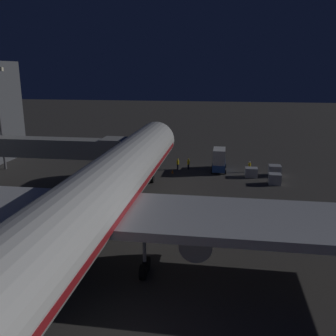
{
  "coord_description": "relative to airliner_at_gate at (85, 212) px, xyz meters",
  "views": [
    {
      "loc": [
        -9.97,
        37.28,
        15.77
      ],
      "look_at": [
        -3.0,
        -8.39,
        3.5
      ],
      "focal_mm": 39.31,
      "sensor_mm": 36.0,
      "label": 1
    }
  ],
  "objects": [
    {
      "name": "ground_plane",
      "position": [
        0.0,
        -12.92,
        -5.57
      ],
      "size": [
        320.0,
        320.0,
        0.0
      ],
      "primitive_type": "plane",
      "color": "#383533"
    },
    {
      "name": "airliner_at_gate",
      "position": [
        0.0,
        0.0,
        0.0
      ],
      "size": [
        50.79,
        65.28,
        18.72
      ],
      "color": "silver",
      "rests_on": "ground_plane"
    },
    {
      "name": "jet_bridge",
      "position": [
        11.97,
        -21.37,
        0.1
      ],
      "size": [
        22.33,
        3.4,
        7.2
      ],
      "color": "#9E9E99",
      "rests_on": "ground_plane"
    },
    {
      "name": "ops_van",
      "position": [
        -9.43,
        -33.78,
        -3.69
      ],
      "size": [
        2.36,
        5.48,
        3.76
      ],
      "color": "#234C9E",
      "rests_on": "ground_plane"
    },
    {
      "name": "baggage_container_near_belt",
      "position": [
        -17.48,
        -27.73,
        -4.8
      ],
      "size": [
        1.71,
        1.63,
        1.55
      ],
      "primitive_type": "cube",
      "color": "#B7BABF",
      "rests_on": "ground_plane"
    },
    {
      "name": "baggage_container_mid_row",
      "position": [
        -14.4,
        -31.02,
        -4.85
      ],
      "size": [
        1.83,
        1.53,
        1.44
      ],
      "primitive_type": "cube",
      "color": "#B7BABF",
      "rests_on": "ground_plane"
    },
    {
      "name": "baggage_container_far_row",
      "position": [
        -18.02,
        -32.26,
        -4.75
      ],
      "size": [
        1.81,
        1.83,
        1.65
      ],
      "primitive_type": "cube",
      "color": "#B7BABF",
      "rests_on": "ground_plane"
    },
    {
      "name": "ground_crew_near_nose_gear",
      "position": [
        -14.3,
        -33.87,
        -4.59
      ],
      "size": [
        0.4,
        0.4,
        1.78
      ],
      "color": "black",
      "rests_on": "ground_plane"
    },
    {
      "name": "ground_crew_by_belt_loader",
      "position": [
        -2.73,
        -33.76,
        -4.57
      ],
      "size": [
        0.4,
        0.4,
        1.81
      ],
      "color": "black",
      "rests_on": "ground_plane"
    },
    {
      "name": "ground_crew_marshaller_fwd",
      "position": [
        -4.46,
        -33.97,
        -4.56
      ],
      "size": [
        0.4,
        0.4,
        1.83
      ],
      "color": "black",
      "rests_on": "ground_plane"
    },
    {
      "name": "traffic_cone_nose_port",
      "position": [
        -2.2,
        -31.31,
        -5.3
      ],
      "size": [
        0.36,
        0.36,
        0.55
      ],
      "primitive_type": "cone",
      "color": "orange",
      "rests_on": "ground_plane"
    },
    {
      "name": "traffic_cone_nose_starboard",
      "position": [
        2.2,
        -31.31,
        -5.3
      ],
      "size": [
        0.36,
        0.36,
        0.55
      ],
      "primitive_type": "cone",
      "color": "orange",
      "rests_on": "ground_plane"
    }
  ]
}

